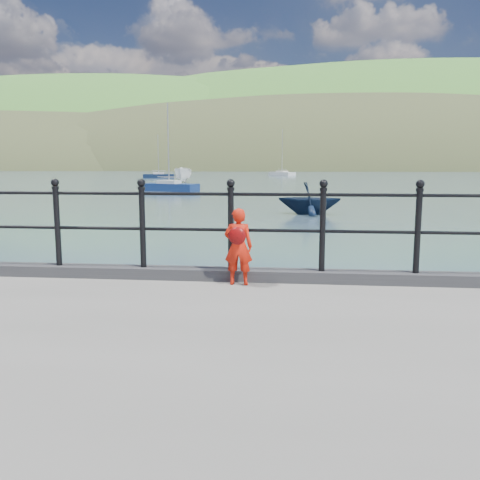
# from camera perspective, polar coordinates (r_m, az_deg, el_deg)

# --- Properties ---
(ground) EXTENTS (600.00, 600.00, 0.00)m
(ground) POSITION_cam_1_polar(r_m,az_deg,el_deg) (7.36, -5.59, -11.69)
(ground) COLOR #2D4251
(ground) RESTS_ON ground
(kerb) EXTENTS (60.00, 0.30, 0.15)m
(kerb) POSITION_cam_1_polar(r_m,az_deg,el_deg) (6.92, -5.97, -3.74)
(kerb) COLOR #28282B
(kerb) RESTS_ON quay
(railing) EXTENTS (18.11, 0.11, 1.20)m
(railing) POSITION_cam_1_polar(r_m,az_deg,el_deg) (6.80, -6.07, 2.44)
(railing) COLOR black
(railing) RESTS_ON kerb
(far_shore) EXTENTS (830.00, 200.00, 156.00)m
(far_shore) POSITION_cam_1_polar(r_m,az_deg,el_deg) (250.19, 14.50, 2.58)
(far_shore) COLOR #333A21
(far_shore) RESTS_ON ground
(child) EXTENTS (0.36, 0.30, 0.99)m
(child) POSITION_cam_1_polar(r_m,az_deg,el_deg) (6.47, -0.19, -0.67)
(child) COLOR red
(child) RESTS_ON quay
(launch_white) EXTENTS (2.28, 5.40, 2.05)m
(launch_white) POSITION_cam_1_polar(r_m,az_deg,el_deg) (68.26, -6.36, 7.29)
(launch_white) COLOR white
(launch_white) RESTS_ON ground
(launch_navy) EXTENTS (3.17, 2.77, 1.61)m
(launch_navy) POSITION_cam_1_polar(r_m,az_deg,el_deg) (25.72, 7.80, 4.66)
(launch_navy) COLOR black
(launch_navy) RESTS_ON ground
(sailboat_left) EXTENTS (5.46, 2.60, 7.57)m
(sailboat_left) POSITION_cam_1_polar(r_m,az_deg,el_deg) (88.92, -9.11, 7.09)
(sailboat_left) COLOR black
(sailboat_left) RESTS_ON ground
(sailboat_deep) EXTENTS (5.78, 6.41, 9.79)m
(sailboat_deep) POSITION_cam_1_polar(r_m,az_deg,el_deg) (107.38, 4.73, 7.41)
(sailboat_deep) COLOR silver
(sailboat_deep) RESTS_ON ground
(sailboat_port) EXTENTS (5.82, 3.57, 8.11)m
(sailboat_port) POSITION_cam_1_polar(r_m,az_deg,el_deg) (47.33, -7.96, 5.86)
(sailboat_port) COLOR navy
(sailboat_port) RESTS_ON ground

